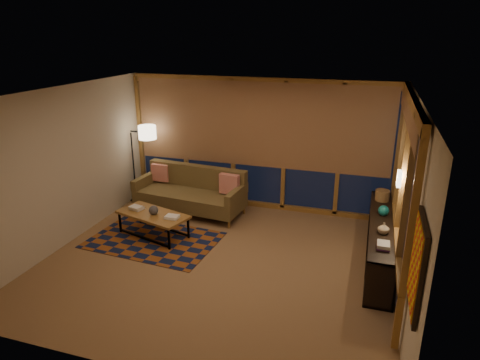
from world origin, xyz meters
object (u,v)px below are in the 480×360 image
(floor_lamp, at_px, (133,163))
(bookshelf, at_px, (381,241))
(coffee_table, at_px, (154,224))
(sofa, at_px, (189,192))

(floor_lamp, bearing_deg, bookshelf, -13.96)
(coffee_table, xyz_separation_m, floor_lamp, (-1.24, 1.48, 0.63))
(sofa, relative_size, coffee_table, 1.67)
(coffee_table, relative_size, bookshelf, 0.48)
(coffee_table, height_order, floor_lamp, floor_lamp)
(floor_lamp, bearing_deg, sofa, -12.97)
(coffee_table, distance_m, floor_lamp, 2.04)
(sofa, height_order, floor_lamp, floor_lamp)
(sofa, bearing_deg, coffee_table, -93.62)
(sofa, bearing_deg, bookshelf, -7.61)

